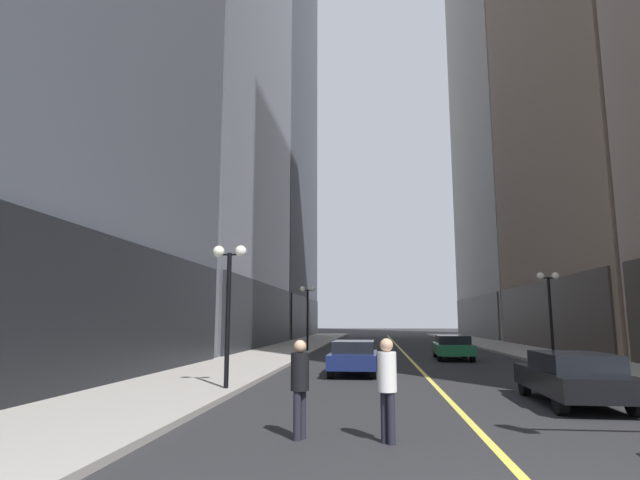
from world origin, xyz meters
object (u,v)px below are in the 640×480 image
at_px(car_navy, 354,356).
at_px(pedestrian_in_black_coat, 300,381).
at_px(car_green, 452,346).
at_px(street_lamp_left_far, 308,304).
at_px(street_lamp_right_mid, 549,297).
at_px(car_black, 572,376).
at_px(pedestrian_in_white_shirt, 387,381).
at_px(street_lamp_left_near, 229,283).

relative_size(car_navy, pedestrian_in_black_coat, 2.31).
distance_m(car_green, street_lamp_left_far, 10.37).
bearing_deg(street_lamp_left_far, car_green, -29.71).
xyz_separation_m(car_green, street_lamp_right_mid, (4.07, -3.88, 2.54)).
relative_size(car_black, pedestrian_in_white_shirt, 2.44).
distance_m(car_green, street_lamp_left_near, 16.81).
xyz_separation_m(car_navy, street_lamp_left_near, (-3.59, -5.64, 2.54)).
distance_m(pedestrian_in_white_shirt, street_lamp_right_mid, 18.17).
bearing_deg(car_navy, pedestrian_in_white_shirt, -84.89).
height_order(pedestrian_in_white_shirt, pedestrian_in_black_coat, pedestrian_in_white_shirt).
bearing_deg(street_lamp_right_mid, street_lamp_left_near, -141.31).
bearing_deg(pedestrian_in_black_coat, car_green, 73.92).
bearing_deg(street_lamp_left_far, street_lamp_left_near, -90.00).
xyz_separation_m(car_green, pedestrian_in_black_coat, (-5.71, -19.81, 0.32)).
height_order(car_green, street_lamp_right_mid, street_lamp_right_mid).
bearing_deg(car_black, street_lamp_right_mid, 73.73).
xyz_separation_m(car_green, street_lamp_left_far, (-8.73, 4.98, 2.54)).
bearing_deg(street_lamp_left_far, pedestrian_in_black_coat, -83.05).
bearing_deg(street_lamp_right_mid, car_green, 136.35).
bearing_deg(car_navy, street_lamp_right_mid, 26.59).
bearing_deg(pedestrian_in_black_coat, street_lamp_left_far, 96.95).
bearing_deg(pedestrian_in_white_shirt, car_green, 78.35).
height_order(street_lamp_left_near, street_lamp_left_far, same).
relative_size(car_navy, street_lamp_right_mid, 0.93).
height_order(car_black, street_lamp_left_near, street_lamp_left_near).
distance_m(car_green, street_lamp_right_mid, 6.17).
bearing_deg(street_lamp_left_near, car_black, -7.33).
bearing_deg(car_green, pedestrian_in_black_coat, -106.08).
bearing_deg(street_lamp_left_near, car_green, 58.29).
distance_m(car_navy, street_lamp_left_near, 7.15).
xyz_separation_m(street_lamp_left_near, street_lamp_right_mid, (12.80, 10.25, 0.00)).
height_order(pedestrian_in_white_shirt, street_lamp_left_far, street_lamp_left_far).
bearing_deg(street_lamp_left_far, car_black, -65.06).
bearing_deg(street_lamp_left_near, car_navy, 57.53).
bearing_deg(car_navy, car_black, -49.48).
xyz_separation_m(car_black, street_lamp_left_far, (-9.45, 20.33, 2.54)).
bearing_deg(street_lamp_left_near, street_lamp_left_far, 90.00).
bearing_deg(car_green, car_navy, -121.20).
height_order(pedestrian_in_black_coat, street_lamp_left_near, street_lamp_left_near).
xyz_separation_m(car_black, street_lamp_right_mid, (3.35, 11.47, 2.54)).
relative_size(pedestrian_in_black_coat, street_lamp_left_far, 0.40).
bearing_deg(street_lamp_left_near, pedestrian_in_white_shirt, -51.60).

